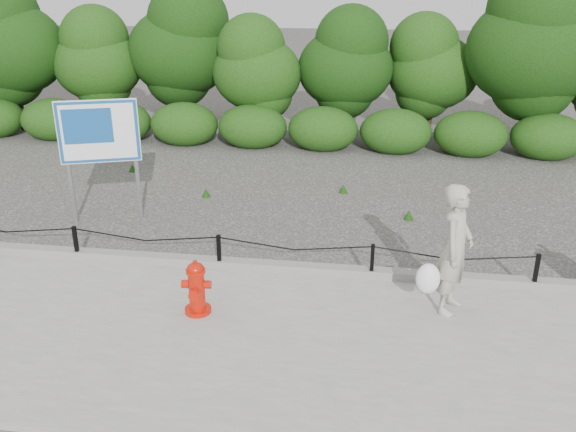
# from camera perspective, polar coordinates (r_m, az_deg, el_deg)

# --- Properties ---
(ground) EXTENTS (90.00, 90.00, 0.00)m
(ground) POSITION_cam_1_polar(r_m,az_deg,el_deg) (10.26, -6.38, -5.26)
(ground) COLOR #2D2B28
(ground) RESTS_ON ground
(sidewalk) EXTENTS (14.00, 4.00, 0.08)m
(sidewalk) POSITION_cam_1_polar(r_m,az_deg,el_deg) (8.59, -9.72, -11.07)
(sidewalk) COLOR gray
(sidewalk) RESTS_ON ground
(curb) EXTENTS (14.00, 0.22, 0.14)m
(curb) POSITION_cam_1_polar(r_m,az_deg,el_deg) (10.24, -6.35, -4.39)
(curb) COLOR slate
(curb) RESTS_ON sidewalk
(chain_barrier) EXTENTS (10.06, 0.06, 0.60)m
(chain_barrier) POSITION_cam_1_polar(r_m,az_deg,el_deg) (10.06, -6.49, -2.95)
(chain_barrier) COLOR black
(chain_barrier) RESTS_ON sidewalk
(treeline) EXTENTS (20.25, 3.74, 4.86)m
(treeline) POSITION_cam_1_polar(r_m,az_deg,el_deg) (18.01, 0.29, 15.06)
(treeline) COLOR black
(treeline) RESTS_ON ground
(fire_hydrant) EXTENTS (0.44, 0.45, 0.82)m
(fire_hydrant) POSITION_cam_1_polar(r_m,az_deg,el_deg) (8.84, -8.56, -6.69)
(fire_hydrant) COLOR #BA1507
(fire_hydrant) RESTS_ON sidewalk
(pedestrian) EXTENTS (0.86, 0.82, 1.92)m
(pedestrian) POSITION_cam_1_polar(r_m,az_deg,el_deg) (8.88, 15.21, -3.21)
(pedestrian) COLOR #A39F8C
(pedestrian) RESTS_ON sidewalk
(advertising_sign) EXTENTS (1.44, 0.60, 2.43)m
(advertising_sign) POSITION_cam_1_polar(r_m,az_deg,el_deg) (12.28, -17.28, 7.07)
(advertising_sign) COLOR slate
(advertising_sign) RESTS_ON ground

